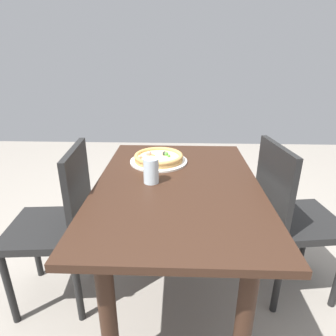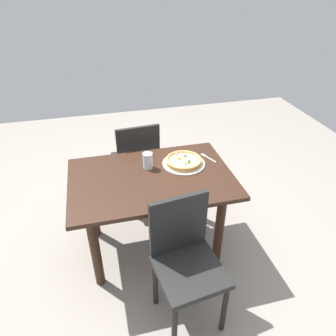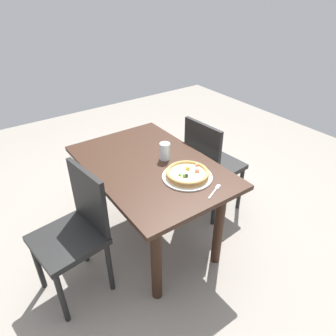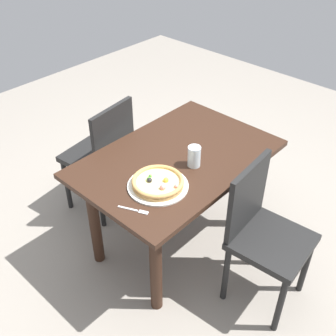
# 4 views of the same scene
# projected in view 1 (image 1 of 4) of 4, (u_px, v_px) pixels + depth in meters

# --- Properties ---
(ground_plane) EXTENTS (6.00, 6.00, 0.00)m
(ground_plane) POSITION_uv_depth(u_px,v_px,m) (177.00, 293.00, 1.68)
(ground_plane) COLOR gray
(dining_table) EXTENTS (1.20, 0.80, 0.72)m
(dining_table) POSITION_uv_depth(u_px,v_px,m) (178.00, 205.00, 1.46)
(dining_table) COLOR #331E14
(dining_table) RESTS_ON ground
(chair_near) EXTENTS (0.45, 0.45, 0.89)m
(chair_near) POSITION_uv_depth(u_px,v_px,m) (291.00, 215.00, 1.55)
(chair_near) COLOR black
(chair_near) RESTS_ON ground
(chair_far) EXTENTS (0.43, 0.43, 0.89)m
(chair_far) POSITION_uv_depth(u_px,v_px,m) (60.00, 222.00, 1.49)
(chair_far) COLOR black
(chair_far) RESTS_ON ground
(plate) EXTENTS (0.33, 0.33, 0.01)m
(plate) POSITION_uv_depth(u_px,v_px,m) (159.00, 161.00, 1.67)
(plate) COLOR silver
(plate) RESTS_ON dining_table
(pizza) EXTENTS (0.28, 0.28, 0.05)m
(pizza) POSITION_uv_depth(u_px,v_px,m) (159.00, 157.00, 1.66)
(pizza) COLOR tan
(pizza) RESTS_ON plate
(fork) EXTENTS (0.08, 0.16, 0.00)m
(fork) POSITION_uv_depth(u_px,v_px,m) (154.00, 150.00, 1.87)
(fork) COLOR silver
(fork) RESTS_ON dining_table
(drinking_glass) EXTENTS (0.08, 0.08, 0.13)m
(drinking_glass) POSITION_uv_depth(u_px,v_px,m) (152.00, 171.00, 1.38)
(drinking_glass) COLOR silver
(drinking_glass) RESTS_ON dining_table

